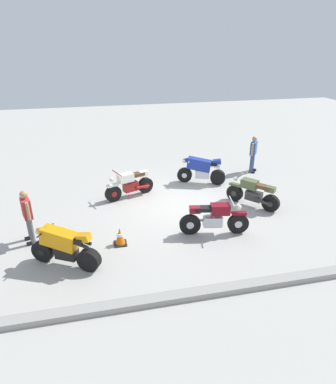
% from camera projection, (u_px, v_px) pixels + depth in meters
% --- Properties ---
extents(ground_plane, '(40.00, 40.00, 0.00)m').
position_uv_depth(ground_plane, '(184.00, 204.00, 11.94)').
color(ground_plane, '#ADAAA3').
extents(curb_edge, '(14.00, 0.30, 0.15)m').
position_uv_depth(curb_edge, '(234.00, 288.00, 7.83)').
color(curb_edge, gray).
rests_on(curb_edge, ground).
extents(motorcycle_olive_vintage, '(1.37, 1.60, 1.07)m').
position_uv_depth(motorcycle_olive_vintage, '(253.00, 193.00, 11.63)').
color(motorcycle_olive_vintage, black).
rests_on(motorcycle_olive_vintage, ground).
extents(motorcycle_orange_sportbike, '(1.80, 1.11, 1.14)m').
position_uv_depth(motorcycle_orange_sportbike, '(64.00, 246.00, 8.49)').
color(motorcycle_orange_sportbike, black).
rests_on(motorcycle_orange_sportbike, ground).
extents(motorcycle_cream_vintage, '(1.87, 0.95, 1.07)m').
position_uv_depth(motorcycle_cream_vintage, '(130.00, 185.00, 12.31)').
color(motorcycle_cream_vintage, black).
rests_on(motorcycle_cream_vintage, ground).
extents(motorcycle_maroon_cruiser, '(2.08, 0.78, 1.09)m').
position_uv_depth(motorcycle_maroon_cruiser, '(214.00, 218.00, 9.95)').
color(motorcycle_maroon_cruiser, black).
rests_on(motorcycle_maroon_cruiser, ground).
extents(motorcycle_blue_sportbike, '(1.87, 1.01, 1.14)m').
position_uv_depth(motorcycle_blue_sportbike, '(201.00, 169.00, 13.46)').
color(motorcycle_blue_sportbike, black).
rests_on(motorcycle_blue_sportbike, ground).
extents(person_in_red_shirt, '(0.42, 0.63, 1.62)m').
position_uv_depth(person_in_red_shirt, '(27.00, 214.00, 9.38)').
color(person_in_red_shirt, '#59595B').
rests_on(person_in_red_shirt, ground).
extents(person_in_blue_shirt, '(0.50, 0.55, 1.59)m').
position_uv_depth(person_in_blue_shirt, '(253.00, 152.00, 14.52)').
color(person_in_blue_shirt, '#384772').
rests_on(person_in_blue_shirt, ground).
extents(traffic_cone, '(0.36, 0.36, 0.53)m').
position_uv_depth(traffic_cone, '(120.00, 236.00, 9.52)').
color(traffic_cone, black).
rests_on(traffic_cone, ground).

